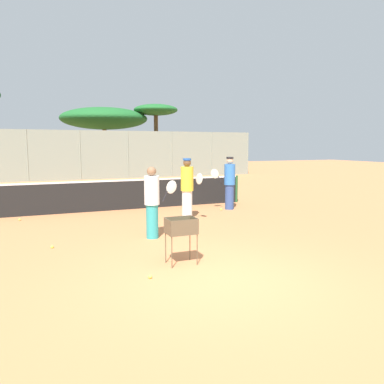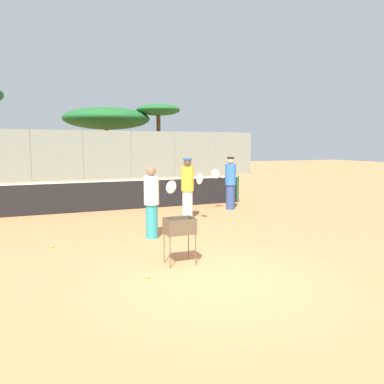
{
  "view_description": "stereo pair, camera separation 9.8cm",
  "coord_description": "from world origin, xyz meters",
  "px_view_note": "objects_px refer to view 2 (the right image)",
  "views": [
    {
      "loc": [
        -2.74,
        -5.47,
        2.27
      ],
      "look_at": [
        1.17,
        3.87,
        1.0
      ],
      "focal_mm": 35.0,
      "sensor_mm": 36.0,
      "label": 1
    },
    {
      "loc": [
        -2.65,
        -5.51,
        2.27
      ],
      "look_at": [
        1.17,
        3.87,
        1.0
      ],
      "focal_mm": 35.0,
      "sensor_mm": 36.0,
      "label": 2
    }
  ],
  "objects_px": {
    "tennis_net": "(122,194)",
    "player_white_outfit": "(188,188)",
    "player_red_cap": "(152,202)",
    "ball_cart": "(180,230)",
    "player_yellow_shirt": "(230,182)"
  },
  "relations": [
    {
      "from": "tennis_net",
      "to": "player_white_outfit",
      "type": "distance_m",
      "value": 2.9
    },
    {
      "from": "player_red_cap",
      "to": "ball_cart",
      "type": "xyz_separation_m",
      "value": [
        -0.07,
        -2.15,
        -0.24
      ]
    },
    {
      "from": "tennis_net",
      "to": "ball_cart",
      "type": "relative_size",
      "value": 10.42
    },
    {
      "from": "player_white_outfit",
      "to": "player_yellow_shirt",
      "type": "bearing_deg",
      "value": 100.15
    },
    {
      "from": "tennis_net",
      "to": "ball_cart",
      "type": "distance_m",
      "value": 6.47
    },
    {
      "from": "player_white_outfit",
      "to": "player_red_cap",
      "type": "bearing_deg",
      "value": -59.65
    },
    {
      "from": "tennis_net",
      "to": "ball_cart",
      "type": "xyz_separation_m",
      "value": [
        -0.23,
        -6.46,
        0.11
      ]
    },
    {
      "from": "tennis_net",
      "to": "player_white_outfit",
      "type": "relative_size",
      "value": 4.99
    },
    {
      "from": "player_white_outfit",
      "to": "player_red_cap",
      "type": "distance_m",
      "value": 2.51
    },
    {
      "from": "tennis_net",
      "to": "player_red_cap",
      "type": "height_order",
      "value": "player_red_cap"
    },
    {
      "from": "player_red_cap",
      "to": "ball_cart",
      "type": "bearing_deg",
      "value": -101.06
    },
    {
      "from": "player_red_cap",
      "to": "player_white_outfit",
      "type": "bearing_deg",
      "value": 38.94
    },
    {
      "from": "tennis_net",
      "to": "player_white_outfit",
      "type": "bearing_deg",
      "value": -58.1
    },
    {
      "from": "ball_cart",
      "to": "player_white_outfit",
      "type": "bearing_deg",
      "value": 66.53
    },
    {
      "from": "tennis_net",
      "to": "player_red_cap",
      "type": "xyz_separation_m",
      "value": [
        -0.16,
        -4.31,
        0.35
      ]
    }
  ]
}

